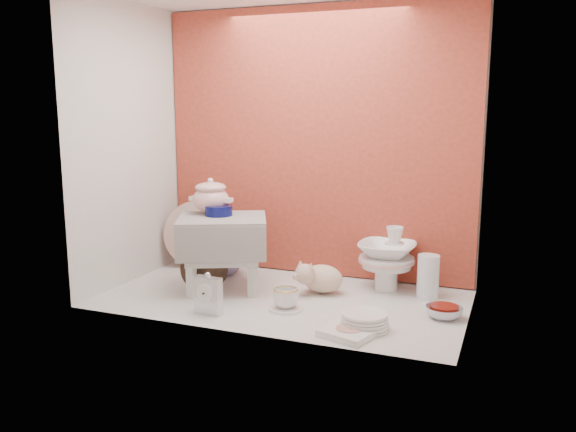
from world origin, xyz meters
name	(u,v)px	position (x,y,z in m)	size (l,w,h in m)	color
ground	(283,298)	(0.00, 0.00, 0.00)	(1.80, 1.80, 0.00)	silver
niche_shell	(296,111)	(0.00, 0.18, 0.93)	(1.86, 1.03, 1.53)	#BD3F2F
step_stool	(223,254)	(-0.35, 0.02, 0.19)	(0.45, 0.38, 0.39)	silver
soup_tureen	(211,196)	(-0.45, 0.09, 0.49)	(0.23, 0.23, 0.19)	white
cobalt_bowl	(219,210)	(-0.38, 0.05, 0.42)	(0.14, 0.14, 0.05)	#090D4A
floral_platter	(198,235)	(-0.69, 0.35, 0.20)	(0.40, 0.05, 0.40)	white
blue_white_vase	(222,253)	(-0.49, 0.27, 0.13)	(0.24, 0.24, 0.26)	silver
lacquer_tray	(204,268)	(-0.43, -0.04, 0.12)	(0.25, 0.06, 0.25)	black
mantel_clock	(208,293)	(-0.24, -0.34, 0.10)	(0.13, 0.05, 0.20)	silver
plush_pig	(323,278)	(0.16, 0.15, 0.08)	(0.27, 0.19, 0.16)	#D1AF93
teacup_saucer	(286,308)	(0.08, -0.16, 0.01)	(0.16, 0.16, 0.01)	white
gold_rim_teacup	(286,298)	(0.08, -0.16, 0.06)	(0.12, 0.12, 0.10)	white
lattice_dish	(349,332)	(0.44, -0.35, 0.01)	(0.21, 0.21, 0.03)	white
dinner_plate_stack	(364,321)	(0.49, -0.26, 0.04)	(0.22, 0.22, 0.07)	white
crystal_bowl	(444,312)	(0.79, 0.01, 0.03)	(0.17, 0.17, 0.05)	silver
clear_glass_vase	(428,276)	(0.68, 0.28, 0.11)	(0.11, 0.11, 0.22)	silver
porcelain_tower	(387,258)	(0.45, 0.34, 0.17)	(0.30, 0.30, 0.34)	white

